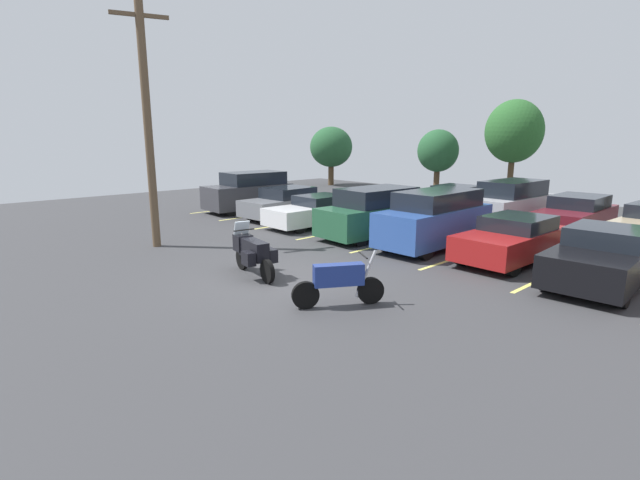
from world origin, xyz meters
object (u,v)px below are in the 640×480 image
(car_charcoal, at_px, (249,192))
(car_green, at_px, (375,213))
(car_grey, at_px, (287,203))
(car_black, at_px, (603,258))
(car_far_navy, at_px, (453,202))
(motorcycle_second, at_px, (339,281))
(car_far_silver, at_px, (511,202))
(utility_pole, at_px, (148,123))
(car_white, at_px, (317,211))
(car_blue, at_px, (435,219))
(car_far_maroon, at_px, (576,215))
(car_red, at_px, (512,239))
(motorcycle_touring, at_px, (252,252))

(car_charcoal, relative_size, car_green, 0.95)
(car_charcoal, relative_size, car_grey, 0.97)
(car_black, distance_m, car_far_navy, 10.68)
(motorcycle_second, height_order, car_far_silver, car_far_silver)
(utility_pole, bearing_deg, car_charcoal, 122.58)
(car_far_navy, height_order, utility_pole, utility_pole)
(motorcycle_second, height_order, car_black, car_black)
(car_black, height_order, car_far_navy, car_black)
(car_white, height_order, car_blue, car_blue)
(car_charcoal, height_order, car_black, car_charcoal)
(car_far_navy, xyz_separation_m, car_far_maroon, (5.52, -0.12, 0.04))
(car_far_maroon, height_order, utility_pole, utility_pole)
(car_charcoal, distance_m, car_red, 13.82)
(car_blue, xyz_separation_m, car_black, (5.35, -0.41, -0.27))
(car_black, bearing_deg, car_white, 179.20)
(car_charcoal, xyz_separation_m, car_far_silver, (10.80, 6.30, -0.05))
(car_charcoal, distance_m, car_grey, 2.92)
(car_charcoal, bearing_deg, car_red, 0.83)
(utility_pole, bearing_deg, motorcycle_second, 3.38)
(car_grey, distance_m, utility_pole, 8.05)
(motorcycle_touring, distance_m, car_white, 7.60)
(car_grey, relative_size, car_far_silver, 1.00)
(car_grey, xyz_separation_m, utility_pole, (1.54, -7.08, 3.50))
(car_far_silver, xyz_separation_m, car_far_maroon, (2.75, -0.20, -0.20))
(car_red, bearing_deg, motorcycle_second, -97.10)
(car_grey, relative_size, car_white, 0.99)
(motorcycle_second, distance_m, car_charcoal, 14.50)
(car_charcoal, bearing_deg, car_green, -0.85)
(car_charcoal, distance_m, car_far_navy, 10.17)
(car_green, height_order, car_red, car_green)
(car_blue, height_order, car_far_navy, car_blue)
(car_charcoal, distance_m, car_blue, 11.12)
(car_grey, height_order, car_white, car_grey)
(car_red, bearing_deg, car_grey, -179.64)
(car_grey, height_order, car_far_navy, car_far_navy)
(car_green, bearing_deg, car_black, -1.58)
(car_far_maroon, relative_size, utility_pole, 0.57)
(car_far_maroon, bearing_deg, car_white, -142.44)
(motorcycle_second, height_order, car_green, car_green)
(car_grey, relative_size, car_red, 1.09)
(motorcycle_touring, xyz_separation_m, car_far_navy, (-1.60, 12.70, 0.03))
(car_charcoal, height_order, car_blue, car_charcoal)
(car_charcoal, relative_size, car_far_navy, 1.01)
(car_green, height_order, car_far_navy, car_green)
(motorcycle_second, relative_size, utility_pole, 0.23)
(car_charcoal, distance_m, car_white, 5.40)
(motorcycle_second, xyz_separation_m, car_green, (-4.42, 6.32, 0.34))
(car_far_navy, bearing_deg, car_far_silver, 1.75)
(car_green, xyz_separation_m, car_red, (5.25, 0.33, -0.23))
(car_black, height_order, utility_pole, utility_pole)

